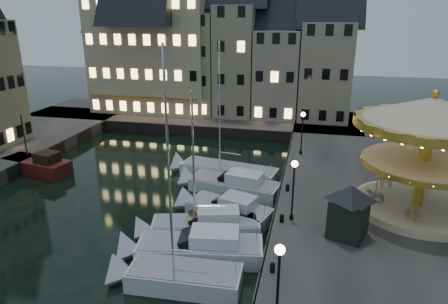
% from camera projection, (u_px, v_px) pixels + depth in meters
% --- Properties ---
extents(ground, '(160.00, 160.00, 0.00)m').
position_uv_depth(ground, '(184.00, 231.00, 27.57)').
color(ground, black).
rests_on(ground, ground).
extents(quay_east, '(16.00, 56.00, 1.30)m').
position_uv_depth(quay_east, '(387.00, 205.00, 29.93)').
color(quay_east, '#474442').
rests_on(quay_east, ground).
extents(quay_north, '(44.00, 12.00, 1.30)m').
position_uv_depth(quay_north, '(193.00, 118.00, 54.83)').
color(quay_north, '#474442').
rests_on(quay_north, ground).
extents(quaywall_e, '(0.15, 44.00, 1.30)m').
position_uv_depth(quaywall_e, '(280.00, 195.00, 31.62)').
color(quaywall_e, '#47423A').
rests_on(quaywall_e, ground).
extents(quaywall_n, '(48.00, 0.15, 1.30)m').
position_uv_depth(quaywall_n, '(194.00, 131.00, 48.88)').
color(quaywall_n, '#47423A').
rests_on(quaywall_n, ground).
extents(streetlamp_a, '(0.44, 0.44, 4.17)m').
position_uv_depth(streetlamp_a, '(279.00, 276.00, 16.44)').
color(streetlamp_a, black).
rests_on(streetlamp_a, quay_east).
extents(streetlamp_b, '(0.44, 0.44, 4.17)m').
position_uv_depth(streetlamp_b, '(294.00, 182.00, 25.66)').
color(streetlamp_b, black).
rests_on(streetlamp_b, quay_east).
extents(streetlamp_c, '(0.44, 0.44, 4.17)m').
position_uv_depth(streetlamp_c, '(302.00, 127.00, 38.09)').
color(streetlamp_c, black).
rests_on(streetlamp_c, quay_east).
extents(bollard_a, '(0.30, 0.30, 0.57)m').
position_uv_depth(bollard_a, '(272.00, 267.00, 21.05)').
color(bollard_a, black).
rests_on(bollard_a, quay_east).
extents(bollard_b, '(0.30, 0.30, 0.57)m').
position_uv_depth(bollard_b, '(282.00, 218.00, 26.11)').
color(bollard_b, black).
rests_on(bollard_b, quay_east).
extents(bollard_c, '(0.30, 0.30, 0.57)m').
position_uv_depth(bollard_c, '(288.00, 187.00, 30.72)').
color(bollard_c, black).
rests_on(bollard_c, quay_east).
extents(bollard_d, '(0.30, 0.30, 0.57)m').
position_uv_depth(bollard_d, '(292.00, 163.00, 35.78)').
color(bollard_d, black).
rests_on(bollard_d, quay_east).
extents(townhouse_na, '(5.50, 8.00, 12.80)m').
position_uv_depth(townhouse_na, '(118.00, 62.00, 56.77)').
color(townhouse_na, gray).
rests_on(townhouse_na, quay_north).
extents(townhouse_nb, '(6.16, 8.00, 13.80)m').
position_uv_depth(townhouse_nb, '(154.00, 59.00, 55.45)').
color(townhouse_nb, slate).
rests_on(townhouse_nb, quay_north).
extents(townhouse_nc, '(6.82, 8.00, 14.80)m').
position_uv_depth(townhouse_nc, '(195.00, 57.00, 54.01)').
color(townhouse_nc, '#95966E').
rests_on(townhouse_nc, quay_north).
extents(townhouse_nd, '(5.50, 8.00, 15.80)m').
position_uv_depth(townhouse_nd, '(237.00, 54.00, 52.64)').
color(townhouse_nd, gray).
rests_on(townhouse_nd, quay_north).
extents(townhouse_ne, '(6.16, 8.00, 12.80)m').
position_uv_depth(townhouse_ne, '(278.00, 66.00, 51.98)').
color(townhouse_ne, gray).
rests_on(townhouse_ne, quay_north).
extents(townhouse_nf, '(6.82, 8.00, 13.80)m').
position_uv_depth(townhouse_nf, '(326.00, 64.00, 50.54)').
color(townhouse_nf, gray).
rests_on(townhouse_nf, quay_north).
extents(hotel_corner, '(17.60, 9.00, 16.80)m').
position_uv_depth(hotel_corner, '(154.00, 48.00, 54.95)').
color(hotel_corner, '#C9B692').
rests_on(hotel_corner, quay_north).
extents(motorboat_a, '(7.29, 2.69, 12.13)m').
position_uv_depth(motorboat_a, '(175.00, 277.00, 21.92)').
color(motorboat_a, silver).
rests_on(motorboat_a, ground).
extents(motorboat_b, '(8.75, 3.81, 2.15)m').
position_uv_depth(motorboat_b, '(193.00, 249.00, 24.38)').
color(motorboat_b, silver).
rests_on(motorboat_b, ground).
extents(motorboat_c, '(8.27, 3.96, 10.98)m').
position_uv_depth(motorboat_c, '(200.00, 226.00, 26.88)').
color(motorboat_c, silver).
rests_on(motorboat_c, ground).
extents(motorboat_d, '(7.32, 4.34, 2.15)m').
position_uv_depth(motorboat_d, '(224.00, 210.00, 29.28)').
color(motorboat_d, silver).
rests_on(motorboat_d, ground).
extents(motorboat_e, '(8.64, 4.02, 2.15)m').
position_uv_depth(motorboat_e, '(230.00, 185.00, 33.50)').
color(motorboat_e, silver).
rests_on(motorboat_e, ground).
extents(motorboat_f, '(9.97, 4.20, 13.20)m').
position_uv_depth(motorboat_f, '(223.00, 171.00, 36.77)').
color(motorboat_f, silver).
rests_on(motorboat_f, ground).
extents(red_fishing_boat, '(7.03, 3.53, 5.72)m').
position_uv_depth(red_fishing_boat, '(38.00, 166.00, 37.58)').
color(red_fishing_boat, '#581717').
rests_on(red_fishing_boat, ground).
extents(carousel, '(9.64, 9.64, 8.43)m').
position_uv_depth(carousel, '(429.00, 133.00, 26.00)').
color(carousel, beige).
rests_on(carousel, quay_east).
extents(ticket_kiosk, '(3.25, 3.25, 3.81)m').
position_uv_depth(ticket_kiosk, '(350.00, 202.00, 23.86)').
color(ticket_kiosk, black).
rests_on(ticket_kiosk, quay_east).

